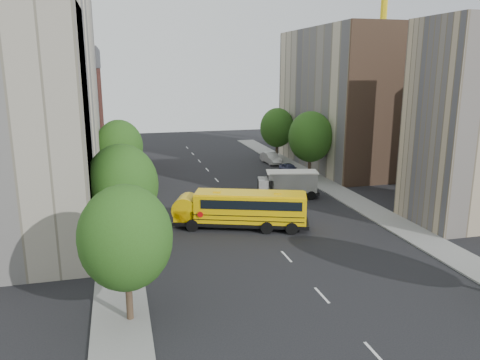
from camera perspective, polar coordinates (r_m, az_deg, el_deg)
name	(u,v)px	position (r m, az deg, el deg)	size (l,w,h in m)	color
ground	(255,222)	(40.86, 1.79, -5.10)	(120.00, 120.00, 0.00)	black
sidewalk_left	(118,214)	(44.07, -14.65, -4.06)	(3.00, 80.00, 0.12)	slate
sidewalk_right	(348,197)	(49.50, 13.00, -2.03)	(3.00, 80.00, 0.12)	slate
lane_markings	(228,193)	(50.12, -1.45, -1.56)	(0.15, 64.00, 0.01)	silver
building_left_cream	(32,105)	(43.77, -24.07, 8.38)	(10.00, 26.00, 20.00)	beige
building_left_redbrick	(62,119)	(65.81, -20.85, 6.95)	(10.00, 15.00, 13.00)	maroon
building_left_near	(7,140)	(33.65, -26.55, 4.34)	(10.00, 7.00, 17.00)	beige
building_right_near	(478,124)	(43.91, 27.00, 6.12)	(10.00, 7.00, 17.00)	tan
building_right_far	(343,99)	(64.20, 12.41, 9.61)	(10.00, 22.00, 18.00)	beige
building_right_sidewall	(389,105)	(54.65, 17.67, 8.66)	(10.10, 0.30, 18.00)	brown
street_tree_0	(126,238)	(24.59, -13.78, -6.87)	(4.80, 4.80, 7.41)	#38281C
street_tree_1	(122,185)	(34.09, -14.19, -0.63)	(5.12, 5.12, 7.90)	#38281C
street_tree_2	(119,147)	(51.77, -14.49, 3.97)	(4.99, 4.99, 7.71)	#38281C
street_tree_4	(310,137)	(56.23, 8.58, 5.23)	(5.25, 5.25, 8.10)	#38281C
street_tree_5	(277,128)	(67.37, 4.55, 6.38)	(4.86, 4.86, 7.51)	#38281C
school_bus	(240,208)	(38.79, -0.01, -3.39)	(11.34, 6.21, 3.15)	black
safari_truck	(287,184)	(48.27, 5.81, -0.43)	(6.77, 3.68, 2.75)	black
parked_car_0	(146,244)	(34.65, -11.43, -7.62)	(1.66, 4.13, 1.41)	#B4B5BB
parked_car_1	(138,202)	(44.93, -12.30, -2.63)	(1.66, 4.77, 1.57)	silver
parked_car_2	(138,167)	(61.12, -12.28, 1.50)	(2.11, 4.57, 1.27)	black
parked_car_4	(289,169)	(59.23, 6.05, 1.38)	(1.54, 3.83, 1.31)	#313656
parked_car_5	(271,158)	(65.44, 3.80, 2.69)	(1.62, 4.65, 1.53)	#A5A4A0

